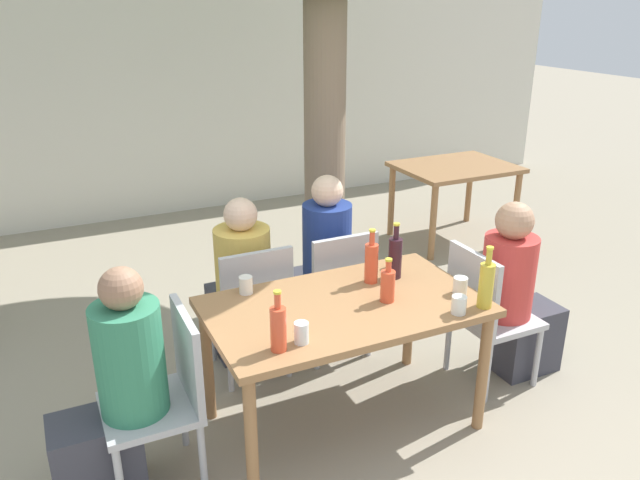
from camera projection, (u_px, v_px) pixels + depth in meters
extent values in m
plane|color=gray|center=(343.00, 421.00, 3.52)|extent=(30.00, 30.00, 0.00)
cube|color=silver|center=(164.00, 83.00, 6.46)|extent=(10.00, 0.08, 2.80)
cylinder|color=#7A6651|center=(325.00, 149.00, 4.68)|extent=(0.31, 0.31, 2.34)
cube|color=#996B42|center=(345.00, 307.00, 3.26)|extent=(1.44, 0.84, 0.04)
cylinder|color=#996B42|center=(251.00, 442.00, 2.83)|extent=(0.06, 0.06, 0.71)
cylinder|color=#996B42|center=(483.00, 372.00, 3.35)|extent=(0.06, 0.06, 0.71)
cylinder|color=#996B42|center=(208.00, 363.00, 3.44)|extent=(0.06, 0.06, 0.71)
cylinder|color=#996B42|center=(409.00, 315.00, 3.96)|extent=(0.06, 0.06, 0.71)
cube|color=#996B42|center=(456.00, 167.00, 5.91)|extent=(1.07, 0.83, 0.04)
cylinder|color=#996B42|center=(433.00, 223.00, 5.56)|extent=(0.06, 0.06, 0.71)
cylinder|color=#996B42|center=(516.00, 208.00, 5.94)|extent=(0.06, 0.06, 0.71)
cylinder|color=#996B42|center=(391.00, 201.00, 6.16)|extent=(0.06, 0.06, 0.71)
cylinder|color=#996B42|center=(469.00, 189.00, 6.53)|extent=(0.06, 0.06, 0.71)
cube|color=#B2B2B7|center=(150.00, 409.00, 2.96)|extent=(0.44, 0.44, 0.04)
cube|color=#B2B2B7|center=(187.00, 355.00, 2.95)|extent=(0.04, 0.44, 0.45)
cylinder|color=#B2B2B7|center=(108.00, 433.00, 3.12)|extent=(0.04, 0.04, 0.40)
cylinder|color=#B2B2B7|center=(183.00, 413.00, 3.27)|extent=(0.04, 0.04, 0.40)
cylinder|color=#B2B2B7|center=(203.00, 458.00, 2.95)|extent=(0.04, 0.04, 0.40)
cube|color=#B2B2B7|center=(495.00, 318.00, 3.78)|extent=(0.44, 0.44, 0.04)
cube|color=#B2B2B7|center=(472.00, 289.00, 3.62)|extent=(0.04, 0.44, 0.45)
cylinder|color=#B2B2B7|center=(537.00, 357.00, 3.78)|extent=(0.04, 0.04, 0.40)
cylinder|color=#B2B2B7|center=(496.00, 329.00, 4.10)|extent=(0.04, 0.04, 0.40)
cylinder|color=#B2B2B7|center=(487.00, 372.00, 3.63)|extent=(0.04, 0.04, 0.40)
cylinder|color=#B2B2B7|center=(448.00, 342.00, 3.95)|extent=(0.04, 0.04, 0.40)
cube|color=#B2B2B7|center=(248.00, 310.00, 3.88)|extent=(0.44, 0.44, 0.04)
cube|color=#B2B2B7|center=(258.00, 288.00, 3.62)|extent=(0.44, 0.04, 0.45)
cylinder|color=#B2B2B7|center=(267.00, 321.00, 4.20)|extent=(0.04, 0.04, 0.40)
cylinder|color=#B2B2B7|center=(212.00, 334.00, 4.04)|extent=(0.04, 0.04, 0.40)
cylinder|color=#B2B2B7|center=(289.00, 348.00, 3.88)|extent=(0.04, 0.04, 0.40)
cylinder|color=#B2B2B7|center=(230.00, 363.00, 3.72)|extent=(0.04, 0.04, 0.40)
cube|color=#B2B2B7|center=(331.00, 293.00, 4.11)|extent=(0.44, 0.44, 0.04)
cube|color=#B2B2B7|center=(345.00, 271.00, 3.85)|extent=(0.44, 0.04, 0.45)
cylinder|color=#B2B2B7|center=(343.00, 305.00, 4.42)|extent=(0.04, 0.04, 0.40)
cylinder|color=#B2B2B7|center=(293.00, 315.00, 4.27)|extent=(0.04, 0.04, 0.40)
cylinder|color=#B2B2B7|center=(369.00, 329.00, 4.10)|extent=(0.04, 0.04, 0.40)
cylinder|color=#B2B2B7|center=(317.00, 341.00, 3.95)|extent=(0.04, 0.04, 0.40)
cube|color=#383842|center=(98.00, 458.00, 2.93)|extent=(0.40, 0.28, 0.43)
cylinder|color=#337F5B|center=(130.00, 359.00, 2.83)|extent=(0.31, 0.31, 0.54)
sphere|color=#936B51|center=(121.00, 288.00, 2.70)|extent=(0.20, 0.20, 0.20)
cube|color=#383842|center=(524.00, 338.00, 3.96)|extent=(0.40, 0.28, 0.43)
cylinder|color=#C63833|center=(508.00, 276.00, 3.71)|extent=(0.32, 0.32, 0.50)
sphere|color=tan|center=(515.00, 221.00, 3.58)|extent=(0.22, 0.22, 0.22)
cube|color=#383842|center=(237.00, 320.00, 4.17)|extent=(0.31, 0.40, 0.43)
cylinder|color=gold|center=(243.00, 267.00, 3.83)|extent=(0.34, 0.34, 0.50)
sphere|color=beige|center=(240.00, 215.00, 3.71)|extent=(0.20, 0.20, 0.20)
cube|color=#383842|center=(314.00, 303.00, 4.40)|extent=(0.29, 0.40, 0.43)
cylinder|color=navy|center=(327.00, 247.00, 4.05)|extent=(0.32, 0.32, 0.58)
sphere|color=beige|center=(327.00, 191.00, 3.91)|extent=(0.20, 0.20, 0.20)
cylinder|color=#DB4C2D|center=(278.00, 329.00, 2.79)|extent=(0.07, 0.07, 0.21)
cylinder|color=#DB4C2D|center=(278.00, 301.00, 2.74)|extent=(0.03, 0.03, 0.07)
cylinder|color=gold|center=(277.00, 292.00, 2.72)|extent=(0.04, 0.04, 0.01)
cylinder|color=#DB4C2D|center=(388.00, 286.00, 3.25)|extent=(0.08, 0.08, 0.17)
cylinder|color=#DB4C2D|center=(389.00, 266.00, 3.21)|extent=(0.03, 0.03, 0.06)
cylinder|color=gold|center=(389.00, 260.00, 3.19)|extent=(0.04, 0.04, 0.01)
cylinder|color=#DB4C2D|center=(371.00, 263.00, 3.46)|extent=(0.08, 0.08, 0.22)
cylinder|color=#DB4C2D|center=(372.00, 238.00, 3.40)|extent=(0.03, 0.03, 0.08)
cylinder|color=gold|center=(372.00, 230.00, 3.39)|extent=(0.04, 0.04, 0.01)
cylinder|color=#331923|center=(395.00, 258.00, 3.51)|extent=(0.08, 0.08, 0.23)
cylinder|color=#331923|center=(396.00, 232.00, 3.46)|extent=(0.03, 0.03, 0.08)
cylinder|color=gold|center=(397.00, 224.00, 3.44)|extent=(0.04, 0.04, 0.01)
cylinder|color=gold|center=(486.00, 286.00, 3.18)|extent=(0.08, 0.08, 0.24)
cylinder|color=gold|center=(489.00, 257.00, 3.12)|extent=(0.03, 0.03, 0.08)
cylinder|color=gold|center=(490.00, 248.00, 3.10)|extent=(0.04, 0.04, 0.01)
cylinder|color=silver|center=(459.00, 305.00, 3.14)|extent=(0.08, 0.08, 0.09)
cylinder|color=silver|center=(460.00, 286.00, 3.35)|extent=(0.08, 0.08, 0.09)
cylinder|color=silver|center=(395.00, 261.00, 3.66)|extent=(0.07, 0.07, 0.08)
cylinder|color=white|center=(301.00, 333.00, 2.87)|extent=(0.07, 0.07, 0.10)
cylinder|color=silver|center=(246.00, 285.00, 3.35)|extent=(0.07, 0.07, 0.10)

